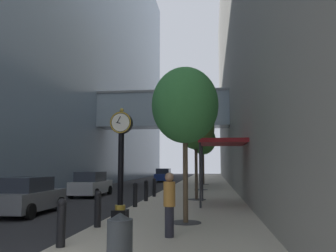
{
  "coord_description": "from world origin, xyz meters",
  "views": [
    {
      "loc": [
        4.03,
        -4.83,
        2.15
      ],
      "look_at": [
        0.86,
        19.32,
        4.97
      ],
      "focal_mm": 36.24,
      "sensor_mm": 36.0,
      "label": 1
    }
  ],
  "objects_px": {
    "street_tree_mid_far": "(200,131)",
    "car_grey_far": "(26,196)",
    "bollard_fifth": "(146,190)",
    "street_tree_mid_near": "(196,128)",
    "bollard_second": "(98,208)",
    "street_clock": "(121,157)",
    "bollard_fourth": "(135,194)",
    "street_tree_near": "(185,106)",
    "street_tree_far": "(203,140)",
    "car_blue_mid": "(164,175)",
    "trash_bin": "(120,239)",
    "pedestrian_walking": "(169,202)",
    "bollard_nearest": "(61,222)",
    "bollard_sixth": "(154,187)"
  },
  "relations": [
    {
      "from": "trash_bin",
      "to": "car_grey_far",
      "type": "xyz_separation_m",
      "value": [
        -6.29,
        7.37,
        0.11
      ]
    },
    {
      "from": "bollard_second",
      "to": "bollard_fourth",
      "type": "xyz_separation_m",
      "value": [
        0.0,
        5.45,
        0.0
      ]
    },
    {
      "from": "trash_bin",
      "to": "street_clock",
      "type": "bearing_deg",
      "value": 105.39
    },
    {
      "from": "bollard_nearest",
      "to": "street_tree_mid_near",
      "type": "xyz_separation_m",
      "value": [
        2.79,
        12.04,
        3.59
      ]
    },
    {
      "from": "bollard_fourth",
      "to": "street_tree_near",
      "type": "relative_size",
      "value": 0.21
    },
    {
      "from": "street_tree_mid_far",
      "to": "car_blue_mid",
      "type": "distance_m",
      "value": 16.9
    },
    {
      "from": "bollard_second",
      "to": "street_tree_mid_far",
      "type": "bearing_deg",
      "value": 80.88
    },
    {
      "from": "bollard_second",
      "to": "trash_bin",
      "type": "distance_m",
      "value": 4.5
    },
    {
      "from": "street_clock",
      "to": "bollard_fourth",
      "type": "bearing_deg",
      "value": 94.52
    },
    {
      "from": "street_tree_far",
      "to": "car_blue_mid",
      "type": "xyz_separation_m",
      "value": [
        -5.35,
        7.39,
        -3.98
      ]
    },
    {
      "from": "bollard_nearest",
      "to": "pedestrian_walking",
      "type": "relative_size",
      "value": 0.65
    },
    {
      "from": "street_tree_mid_near",
      "to": "street_tree_mid_far",
      "type": "height_order",
      "value": "street_tree_mid_far"
    },
    {
      "from": "street_clock",
      "to": "bollard_sixth",
      "type": "height_order",
      "value": "street_clock"
    },
    {
      "from": "bollard_sixth",
      "to": "street_tree_near",
      "type": "height_order",
      "value": "street_tree_near"
    },
    {
      "from": "bollard_fourth",
      "to": "street_tree_mid_near",
      "type": "bearing_deg",
      "value": 54.11
    },
    {
      "from": "pedestrian_walking",
      "to": "bollard_nearest",
      "type": "bearing_deg",
      "value": -149.69
    },
    {
      "from": "trash_bin",
      "to": "bollard_nearest",
      "type": "bearing_deg",
      "value": 143.96
    },
    {
      "from": "trash_bin",
      "to": "bollard_fifth",
      "type": "bearing_deg",
      "value": 98.71
    },
    {
      "from": "street_tree_mid_far",
      "to": "street_tree_mid_near",
      "type": "bearing_deg",
      "value": -90.0
    },
    {
      "from": "car_blue_mid",
      "to": "street_clock",
      "type": "bearing_deg",
      "value": -84.78
    },
    {
      "from": "trash_bin",
      "to": "pedestrian_walking",
      "type": "relative_size",
      "value": 0.58
    },
    {
      "from": "bollard_fifth",
      "to": "street_tree_near",
      "type": "relative_size",
      "value": 0.21
    },
    {
      "from": "street_tree_far",
      "to": "bollard_second",
      "type": "bearing_deg",
      "value": -96.25
    },
    {
      "from": "street_clock",
      "to": "street_tree_mid_far",
      "type": "height_order",
      "value": "street_tree_mid_far"
    },
    {
      "from": "car_grey_far",
      "to": "street_tree_near",
      "type": "bearing_deg",
      "value": -16.0
    },
    {
      "from": "street_tree_mid_far",
      "to": "car_grey_far",
      "type": "distance_m",
      "value": 16.4
    },
    {
      "from": "bollard_sixth",
      "to": "trash_bin",
      "type": "bearing_deg",
      "value": -82.85
    },
    {
      "from": "street_tree_far",
      "to": "trash_bin",
      "type": "height_order",
      "value": "street_tree_far"
    },
    {
      "from": "street_tree_near",
      "to": "trash_bin",
      "type": "bearing_deg",
      "value": -99.79
    },
    {
      "from": "bollard_fifth",
      "to": "bollard_second",
      "type": "bearing_deg",
      "value": -90.0
    },
    {
      "from": "bollard_fifth",
      "to": "street_tree_mid_near",
      "type": "relative_size",
      "value": 0.21
    },
    {
      "from": "bollard_fifth",
      "to": "car_blue_mid",
      "type": "distance_m",
      "value": 24.85
    },
    {
      "from": "trash_bin",
      "to": "car_grey_far",
      "type": "relative_size",
      "value": 0.26
    },
    {
      "from": "bollard_second",
      "to": "bollard_sixth",
      "type": "height_order",
      "value": "same"
    },
    {
      "from": "street_clock",
      "to": "street_tree_mid_near",
      "type": "xyz_separation_m",
      "value": [
        2.49,
        7.67,
        1.9
      ]
    },
    {
      "from": "street_tree_near",
      "to": "car_grey_far",
      "type": "height_order",
      "value": "street_tree_near"
    },
    {
      "from": "street_tree_far",
      "to": "street_clock",
      "type": "bearing_deg",
      "value": -95.97
    },
    {
      "from": "bollard_second",
      "to": "trash_bin",
      "type": "height_order",
      "value": "bollard_second"
    },
    {
      "from": "street_tree_far",
      "to": "car_grey_far",
      "type": "distance_m",
      "value": 23.71
    },
    {
      "from": "bollard_nearest",
      "to": "street_tree_far",
      "type": "bearing_deg",
      "value": 84.35
    },
    {
      "from": "street_clock",
      "to": "car_blue_mid",
      "type": "bearing_deg",
      "value": 95.22
    },
    {
      "from": "street_tree_far",
      "to": "pedestrian_walking",
      "type": "height_order",
      "value": "street_tree_far"
    },
    {
      "from": "bollard_second",
      "to": "street_tree_mid_near",
      "type": "bearing_deg",
      "value": 73.29
    },
    {
      "from": "bollard_fourth",
      "to": "street_tree_mid_far",
      "type": "distance_m",
      "value": 12.99
    },
    {
      "from": "street_clock",
      "to": "street_tree_mid_near",
      "type": "bearing_deg",
      "value": 71.99
    },
    {
      "from": "bollard_second",
      "to": "street_tree_mid_far",
      "type": "height_order",
      "value": "street_tree_mid_far"
    },
    {
      "from": "car_blue_mid",
      "to": "street_tree_far",
      "type": "bearing_deg",
      "value": -54.12
    },
    {
      "from": "street_clock",
      "to": "bollard_fourth",
      "type": "xyz_separation_m",
      "value": [
        -0.3,
        3.81,
        -1.69
      ]
    },
    {
      "from": "bollard_second",
      "to": "street_tree_far",
      "type": "xyz_separation_m",
      "value": [
        2.79,
        25.5,
        4.06
      ]
    },
    {
      "from": "car_grey_far",
      "to": "pedestrian_walking",
      "type": "bearing_deg",
      "value": -33.11
    }
  ]
}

